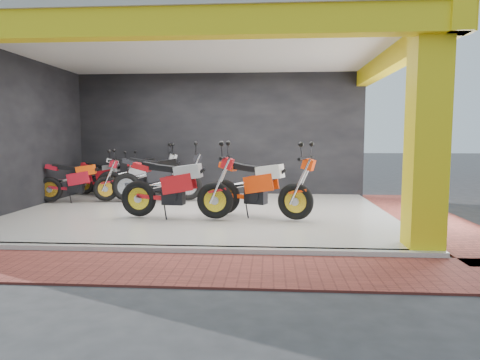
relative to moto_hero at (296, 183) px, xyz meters
name	(u,v)px	position (x,y,z in m)	size (l,w,h in m)	color
ground	(182,237)	(-1.99, -1.03, -0.83)	(80.00, 80.00, 0.00)	#2D2D30
showroom_floor	(201,213)	(-1.99, 0.97, -0.78)	(8.00, 6.00, 0.10)	white
showroom_ceiling	(200,47)	(-1.99, 0.97, 2.77)	(8.40, 6.40, 0.20)	beige
back_wall	(218,136)	(-1.99, 4.07, 0.92)	(8.20, 0.20, 3.50)	black
left_wall	(17,135)	(-6.09, 0.97, 0.92)	(0.20, 6.20, 3.50)	black
corner_column	(427,134)	(1.76, -1.78, 0.92)	(0.50, 0.50, 3.50)	yellow
header_beam_front	(165,24)	(-1.99, -2.03, 2.47)	(8.40, 0.30, 0.40)	yellow
header_beam_right	(394,59)	(2.01, 0.97, 2.47)	(0.30, 6.40, 0.40)	yellow
floor_kerb	(168,250)	(-1.99, -2.05, -0.78)	(8.00, 0.20, 0.10)	white
paver_front	(154,268)	(-1.99, -2.83, -0.81)	(9.00, 1.40, 0.03)	brown
paver_right	(427,218)	(2.81, 0.97, -0.81)	(1.40, 7.00, 0.03)	brown
moto_hero	(296,183)	(0.00, 0.00, 0.00)	(2.39, 0.88, 1.46)	#F73D0A
moto_row_a	(215,183)	(-1.55, 0.00, 0.01)	(2.41, 0.89, 1.47)	red
moto_row_b	(188,173)	(-2.54, 2.42, -0.01)	(2.36, 0.87, 1.44)	black
moto_row_c	(105,177)	(-4.56, 2.10, -0.10)	(2.06, 0.76, 1.26)	#AF1221
moto_row_d	(165,170)	(-3.42, 3.53, -0.04)	(2.27, 0.84, 1.39)	#A4A7AC
moto_row_e	(125,175)	(-4.41, 3.15, -0.13)	(1.95, 0.72, 1.19)	red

